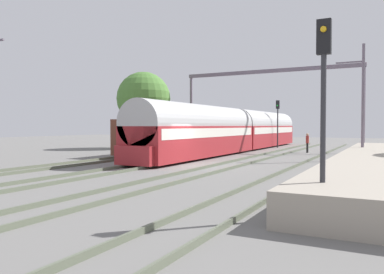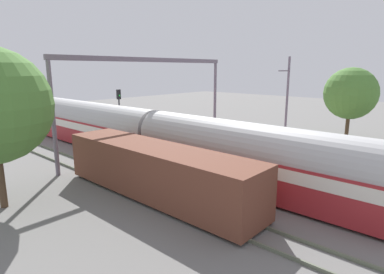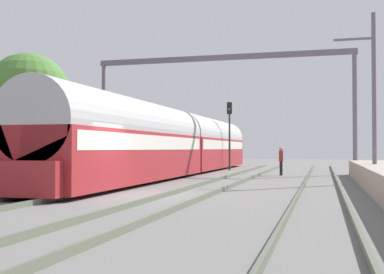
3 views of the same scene
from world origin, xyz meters
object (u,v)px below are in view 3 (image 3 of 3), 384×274
Objects in this scene: passenger_train at (178,143)px; railway_signal_far at (229,127)px; freight_car at (77,151)px; person_crossing at (281,158)px; catenary_gantry at (221,84)px.

passenger_train is 7.41m from railway_signal_far.
railway_signal_far is (1.92, 7.04, 1.29)m from passenger_train.
person_crossing is at bearing 28.05° from freight_car.
passenger_train reaches higher than person_crossing.
person_crossing is (10.58, 5.63, -0.44)m from freight_car.
freight_car is 0.75× the size of catenary_gantry.
freight_car is (-4.32, -4.98, -0.50)m from passenger_train.
railway_signal_far is at bearing -152.22° from person_crossing.
railway_signal_far reaches higher than passenger_train.
freight_car is 7.51× the size of person_crossing.
passenger_train is 6.36m from person_crossing.
passenger_train is 6.61m from freight_car.
passenger_train is 2.53× the size of freight_car.
person_crossing is 0.34× the size of railway_signal_far.
passenger_train is at bearing -90.44° from person_crossing.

